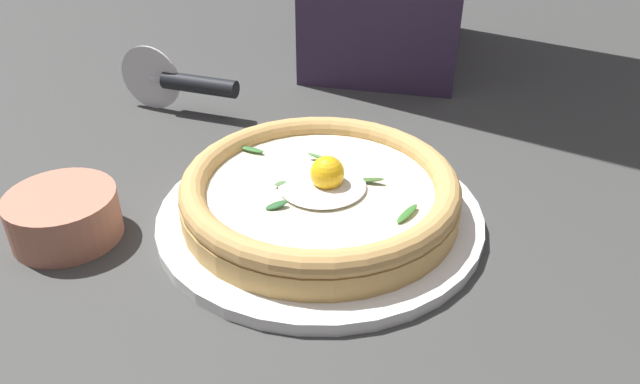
{
  "coord_description": "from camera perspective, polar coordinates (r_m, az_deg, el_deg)",
  "views": [
    {
      "loc": [
        -0.5,
        -0.13,
        0.34
      ],
      "look_at": [
        -0.04,
        0.02,
        0.03
      ],
      "focal_mm": 34.6,
      "sensor_mm": 36.0,
      "label": 1
    }
  ],
  "objects": [
    {
      "name": "side_bowl",
      "position": [
        0.6,
        -22.59,
        -2.06
      ],
      "size": [
        0.1,
        0.1,
        0.04
      ],
      "primitive_type": "cylinder",
      "color": "#B5725A",
      "rests_on": "ground"
    },
    {
      "name": "pizza_cutter",
      "position": [
        0.8,
        -12.46,
        9.87
      ],
      "size": [
        0.02,
        0.16,
        0.08
      ],
      "color": "silver",
      "rests_on": "ground"
    },
    {
      "name": "pizza_plate",
      "position": [
        0.59,
        0.0,
        -2.15
      ],
      "size": [
        0.31,
        0.31,
        0.01
      ],
      "primitive_type": "cylinder",
      "color": "white",
      "rests_on": "ground"
    },
    {
      "name": "pizza",
      "position": [
        0.57,
        0.01,
        0.04
      ],
      "size": [
        0.26,
        0.26,
        0.06
      ],
      "color": "tan",
      "rests_on": "pizza_plate"
    },
    {
      "name": "ground_plane",
      "position": [
        0.62,
        2.61,
        -2.28
      ],
      "size": [
        2.4,
        2.4,
        0.03
      ],
      "primitive_type": "cube",
      "color": "#3A3B39",
      "rests_on": "ground"
    }
  ]
}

